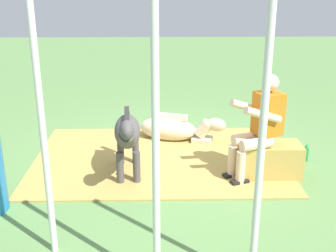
{
  "coord_description": "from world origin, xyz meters",
  "views": [
    {
      "loc": [
        0.24,
        5.45,
        2.44
      ],
      "look_at": [
        0.13,
        0.14,
        0.55
      ],
      "focal_mm": 46.31,
      "sensor_mm": 36.0,
      "label": 1
    }
  ],
  "objects_px": {
    "hay_bale": "(268,160)",
    "soda_bottle": "(306,153)",
    "tent_pole_right": "(42,126)",
    "pony_standing": "(127,134)",
    "tent_pole_mid": "(156,146)",
    "tent_pole_left": "(262,145)",
    "pony_lying": "(174,129)",
    "person_seated": "(259,124)"
  },
  "relations": [
    {
      "from": "hay_bale",
      "to": "soda_bottle",
      "type": "xyz_separation_m",
      "value": [
        -0.64,
        -0.46,
        -0.1
      ]
    },
    {
      "from": "tent_pole_right",
      "to": "hay_bale",
      "type": "bearing_deg",
      "value": -147.15
    },
    {
      "from": "pony_standing",
      "to": "tent_pole_mid",
      "type": "height_order",
      "value": "tent_pole_mid"
    },
    {
      "from": "tent_pole_left",
      "to": "tent_pole_right",
      "type": "distance_m",
      "value": 1.8
    },
    {
      "from": "hay_bale",
      "to": "pony_lying",
      "type": "relative_size",
      "value": 0.59
    },
    {
      "from": "pony_standing",
      "to": "soda_bottle",
      "type": "xyz_separation_m",
      "value": [
        -2.39,
        -0.44,
        -0.46
      ]
    },
    {
      "from": "tent_pole_left",
      "to": "pony_lying",
      "type": "bearing_deg",
      "value": -80.63
    },
    {
      "from": "soda_bottle",
      "to": "tent_pole_mid",
      "type": "bearing_deg",
      "value": 50.27
    },
    {
      "from": "pony_standing",
      "to": "tent_pole_mid",
      "type": "bearing_deg",
      "value": 100.3
    },
    {
      "from": "hay_bale",
      "to": "tent_pole_right",
      "type": "distance_m",
      "value": 2.97
    },
    {
      "from": "pony_standing",
      "to": "tent_pole_left",
      "type": "distance_m",
      "value": 2.39
    },
    {
      "from": "person_seated",
      "to": "tent_pole_mid",
      "type": "xyz_separation_m",
      "value": [
        1.24,
        1.95,
        0.51
      ]
    },
    {
      "from": "tent_pole_left",
      "to": "tent_pole_right",
      "type": "relative_size",
      "value": 1.0
    },
    {
      "from": "soda_bottle",
      "to": "tent_pole_right",
      "type": "height_order",
      "value": "tent_pole_right"
    },
    {
      "from": "tent_pole_right",
      "to": "tent_pole_mid",
      "type": "bearing_deg",
      "value": 153.58
    },
    {
      "from": "pony_lying",
      "to": "soda_bottle",
      "type": "bearing_deg",
      "value": 155.88
    },
    {
      "from": "tent_pole_mid",
      "to": "soda_bottle",
      "type": "bearing_deg",
      "value": -129.73
    },
    {
      "from": "pony_standing",
      "to": "soda_bottle",
      "type": "bearing_deg",
      "value": -169.62
    },
    {
      "from": "person_seated",
      "to": "tent_pole_left",
      "type": "height_order",
      "value": "tent_pole_left"
    },
    {
      "from": "tent_pole_left",
      "to": "tent_pole_mid",
      "type": "relative_size",
      "value": 1.0
    },
    {
      "from": "pony_lying",
      "to": "tent_pole_right",
      "type": "height_order",
      "value": "tent_pole_right"
    },
    {
      "from": "soda_bottle",
      "to": "tent_pole_mid",
      "type": "xyz_separation_m",
      "value": [
        2.03,
        2.44,
        1.11
      ]
    },
    {
      "from": "hay_bale",
      "to": "soda_bottle",
      "type": "relative_size",
      "value": 3.2
    },
    {
      "from": "pony_standing",
      "to": "pony_lying",
      "type": "xyz_separation_m",
      "value": [
        -0.62,
        -1.23,
        -0.39
      ]
    },
    {
      "from": "pony_standing",
      "to": "pony_lying",
      "type": "distance_m",
      "value": 1.43
    },
    {
      "from": "tent_pole_left",
      "to": "tent_pole_right",
      "type": "xyz_separation_m",
      "value": [
        1.74,
        -0.47,
        0.0
      ]
    },
    {
      "from": "pony_standing",
      "to": "tent_pole_right",
      "type": "height_order",
      "value": "tent_pole_right"
    },
    {
      "from": "tent_pole_left",
      "to": "tent_pole_right",
      "type": "bearing_deg",
      "value": -15.02
    },
    {
      "from": "hay_bale",
      "to": "pony_standing",
      "type": "distance_m",
      "value": 1.79
    },
    {
      "from": "hay_bale",
      "to": "tent_pole_right",
      "type": "height_order",
      "value": "tent_pole_right"
    },
    {
      "from": "pony_standing",
      "to": "tent_pole_left",
      "type": "bearing_deg",
      "value": 119.91
    },
    {
      "from": "tent_pole_left",
      "to": "hay_bale",
      "type": "bearing_deg",
      "value": -107.02
    },
    {
      "from": "hay_bale",
      "to": "tent_pole_mid",
      "type": "height_order",
      "value": "tent_pole_mid"
    },
    {
      "from": "pony_standing",
      "to": "tent_pole_right",
      "type": "bearing_deg",
      "value": 69.0
    },
    {
      "from": "tent_pole_right",
      "to": "tent_pole_mid",
      "type": "xyz_separation_m",
      "value": [
        -0.95,
        0.47,
        0.0
      ]
    },
    {
      "from": "person_seated",
      "to": "tent_pole_right",
      "type": "xyz_separation_m",
      "value": [
        2.19,
        1.47,
        0.51
      ]
    },
    {
      "from": "pony_lying",
      "to": "tent_pole_right",
      "type": "xyz_separation_m",
      "value": [
        1.2,
        2.77,
        1.04
      ]
    },
    {
      "from": "hay_bale",
      "to": "pony_standing",
      "type": "relative_size",
      "value": 0.59
    },
    {
      "from": "pony_lying",
      "to": "tent_pole_left",
      "type": "relative_size",
      "value": 0.55
    },
    {
      "from": "hay_bale",
      "to": "tent_pole_left",
      "type": "xyz_separation_m",
      "value": [
        0.61,
        1.98,
        1.01
      ]
    },
    {
      "from": "hay_bale",
      "to": "tent_pole_left",
      "type": "relative_size",
      "value": 0.32
    },
    {
      "from": "pony_standing",
      "to": "person_seated",
      "type": "bearing_deg",
      "value": 177.98
    }
  ]
}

